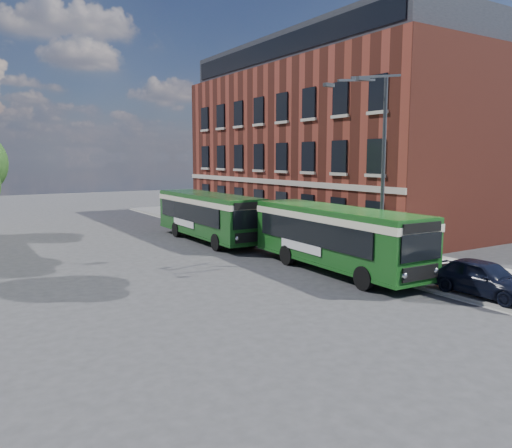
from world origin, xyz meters
TOP-DOWN VIEW (x-y plane):
  - ground at (0.00, 0.00)m, footprint 120.00×120.00m
  - pavement at (7.00, 8.00)m, footprint 6.00×48.00m
  - kerb_line at (3.95, 8.00)m, footprint 0.12×48.00m
  - brick_office at (14.00, 12.00)m, footprint 12.10×26.00m
  - street_lamp at (4.84, -2.00)m, footprint 2.96×2.38m
  - bus_stop_sign at (5.60, -4.20)m, footprint 0.35×0.08m
  - bus_front at (3.20, -1.05)m, footprint 2.92×10.46m
  - bus_rear at (2.08, 10.01)m, footprint 2.77×10.88m
  - parked_car at (4.80, -7.62)m, footprint 1.70×4.10m
  - pedestrian_a at (6.10, -3.54)m, footprint 0.73×0.63m
  - pedestrian_b at (6.16, -2.29)m, footprint 0.85×0.71m

SIDE VIEW (x-z plane):
  - ground at x=0.00m, z-range 0.00..0.00m
  - kerb_line at x=3.95m, z-range 0.00..0.01m
  - pavement at x=7.00m, z-range 0.00..0.15m
  - parked_car at x=4.80m, z-range 0.15..1.54m
  - pedestrian_b at x=6.16m, z-range 0.15..1.76m
  - pedestrian_a at x=6.10m, z-range 0.15..1.84m
  - bus_stop_sign at x=5.60m, z-range 0.25..2.77m
  - bus_front at x=3.20m, z-range 0.32..3.34m
  - bus_rear at x=2.08m, z-range 0.32..3.34m
  - street_lamp at x=4.84m, z-range 0.29..9.29m
  - brick_office at x=14.00m, z-range -0.13..14.07m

